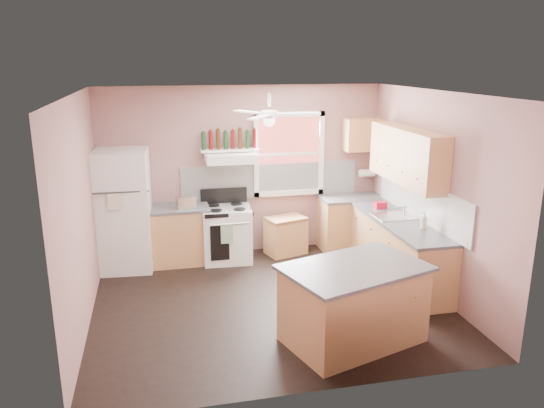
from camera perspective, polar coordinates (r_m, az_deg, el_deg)
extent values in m
plane|color=black|center=(7.09, -0.27, -10.47)|extent=(4.50, 4.50, 0.00)
plane|color=white|center=(6.39, -0.30, 11.87)|extent=(4.50, 4.50, 0.00)
cube|color=#8F6460|center=(8.55, -3.17, 3.61)|extent=(4.50, 0.05, 2.70)
cube|color=#8F6460|center=(7.42, 17.15, 1.11)|extent=(0.05, 4.00, 2.70)
cube|color=#8F6460|center=(6.54, -20.16, -1.03)|extent=(0.05, 4.00, 2.70)
cube|color=white|center=(8.63, -0.16, 2.55)|extent=(2.90, 0.03, 0.55)
cube|color=white|center=(7.70, 15.71, 0.38)|extent=(0.03, 2.60, 0.55)
cube|color=maroon|center=(8.61, 1.81, 5.40)|extent=(1.00, 0.02, 1.20)
cube|color=white|center=(8.59, 1.85, 5.37)|extent=(1.16, 0.07, 1.36)
cube|color=white|center=(8.19, -15.62, -0.67)|extent=(0.82, 0.80, 1.82)
cube|color=#B57E4B|center=(8.38, -9.89, -3.38)|extent=(0.90, 0.60, 0.86)
cube|color=#464649|center=(8.24, -10.03, -0.42)|extent=(0.92, 0.62, 0.04)
cube|color=silver|center=(8.12, -9.25, 0.17)|extent=(0.30, 0.21, 0.18)
cube|color=white|center=(8.36, -4.85, -3.24)|extent=(0.78, 0.69, 0.86)
cube|color=white|center=(8.20, -4.47, 4.99)|extent=(0.78, 0.50, 0.14)
cube|color=white|center=(8.30, -4.60, 5.82)|extent=(0.90, 0.26, 0.03)
cube|color=#B57E4B|center=(8.65, 1.49, -3.40)|extent=(0.71, 0.57, 0.62)
cube|color=#B57E4B|center=(8.93, 8.43, -2.14)|extent=(1.00, 0.60, 0.86)
cube|color=#B57E4B|center=(7.79, 13.46, -5.04)|extent=(0.60, 2.20, 0.86)
cube|color=#464649|center=(8.80, 8.54, 0.66)|extent=(1.02, 0.62, 0.04)
cube|color=#464649|center=(7.65, 13.60, -1.88)|extent=(0.62, 2.22, 0.04)
cube|color=silver|center=(7.81, 12.97, -1.35)|extent=(0.55, 0.45, 0.03)
cylinder|color=silver|center=(7.86, 14.06, -0.75)|extent=(0.03, 0.03, 0.14)
cube|color=#B57E4B|center=(7.67, 14.31, 5.06)|extent=(0.33, 1.80, 0.76)
cube|color=#B57E4B|center=(8.80, 9.73, 7.38)|extent=(0.60, 0.33, 0.52)
cylinder|color=white|center=(8.98, 10.18, 3.30)|extent=(0.26, 0.12, 0.12)
cube|color=#B57E4B|center=(6.09, 8.74, -10.74)|extent=(1.66, 1.32, 0.86)
cube|color=#464649|center=(5.91, 8.91, -6.81)|extent=(1.77, 1.43, 0.04)
cylinder|color=white|center=(6.41, -0.30, 9.64)|extent=(0.20, 0.20, 0.08)
imported|color=silver|center=(7.30, 16.03, -1.74)|extent=(0.11, 0.11, 0.23)
cube|color=#B60F23|center=(8.18, 11.56, -0.12)|extent=(0.19, 0.13, 0.10)
cylinder|color=#143819|center=(8.23, -7.40, 6.72)|extent=(0.06, 0.06, 0.27)
cylinder|color=#590F0F|center=(8.24, -6.61, 6.82)|extent=(0.06, 0.06, 0.29)
cylinder|color=#3F230F|center=(8.25, -5.81, 6.93)|extent=(0.06, 0.06, 0.31)
cylinder|color=#143819|center=(8.27, -5.02, 6.82)|extent=(0.06, 0.06, 0.27)
cylinder|color=#590F0F|center=(8.28, -4.23, 6.93)|extent=(0.06, 0.06, 0.29)
cylinder|color=#3F230F|center=(8.30, -3.45, 7.03)|extent=(0.06, 0.06, 0.31)
cylinder|color=#143819|center=(8.32, -2.66, 6.92)|extent=(0.06, 0.06, 0.27)
cylinder|color=#590F0F|center=(8.34, -1.88, 7.02)|extent=(0.06, 0.06, 0.29)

